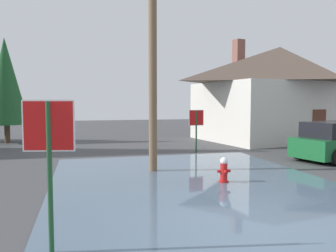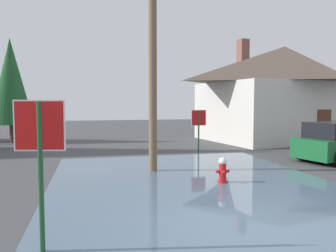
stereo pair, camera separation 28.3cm
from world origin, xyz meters
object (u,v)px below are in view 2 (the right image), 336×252
house (284,91)px  pine_tree_mid_left (11,81)px  stop_sign_far (199,122)px  utility_pole (153,53)px  fire_hydrant (223,171)px  stop_sign_near (40,144)px

house → pine_tree_mid_left: size_ratio=1.84×
stop_sign_far → utility_pole: bearing=-126.8°
fire_hydrant → house: 13.63m
utility_pole → house: utility_pole is taller
utility_pole → pine_tree_mid_left: utility_pole is taller
fire_hydrant → utility_pole: bearing=128.3°
fire_hydrant → pine_tree_mid_left: size_ratio=0.13×
stop_sign_near → utility_pole: utility_pole is taller
house → pine_tree_mid_left: (-16.74, 2.05, 0.53)m
house → pine_tree_mid_left: house is taller
stop_sign_near → house: bearing=47.2°
stop_sign_near → utility_pole: (2.84, 5.77, 2.28)m
fire_hydrant → house: house is taller
stop_sign_near → house: size_ratio=0.21×
fire_hydrant → house: size_ratio=0.07×
stop_sign_near → utility_pole: size_ratio=0.32×
stop_sign_far → house: size_ratio=0.18×
stop_sign_far → pine_tree_mid_left: 11.67m
utility_pole → pine_tree_mid_left: bearing=122.8°
stop_sign_far → house: bearing=30.9°
fire_hydrant → pine_tree_mid_left: (-8.30, 12.40, 3.24)m
fire_hydrant → utility_pole: 4.55m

